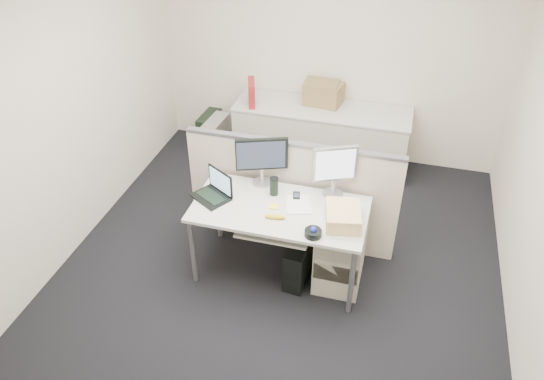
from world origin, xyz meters
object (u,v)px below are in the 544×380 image
(desk, at_px, (280,214))
(monitor_main, at_px, (262,162))
(desk_phone, at_px, (342,209))
(laptop, at_px, (210,187))

(desk, relative_size, monitor_main, 3.23)
(desk, xyz_separation_m, desk_phone, (0.52, 0.08, 0.10))
(desk_phone, bearing_deg, monitor_main, 142.68)
(monitor_main, distance_m, desk_phone, 0.83)
(laptop, bearing_deg, monitor_main, 73.98)
(desk, height_order, desk_phone, desk_phone)
(monitor_main, xyz_separation_m, laptop, (-0.37, -0.34, -0.11))
(monitor_main, relative_size, desk_phone, 2.31)
(desk, height_order, monitor_main, monitor_main)
(desk, bearing_deg, monitor_main, 128.00)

